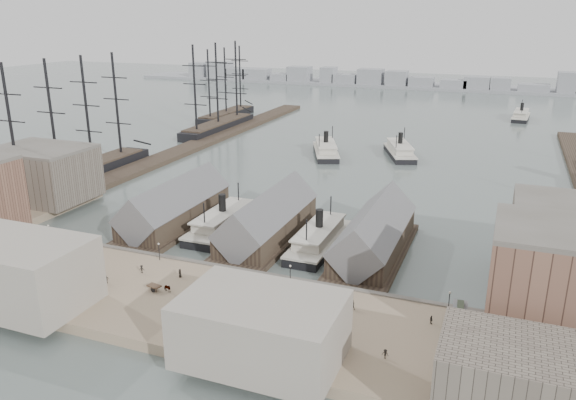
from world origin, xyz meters
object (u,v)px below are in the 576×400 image
at_px(horse_cart_left, 22,247).
at_px(horse_cart_right, 259,328).
at_px(ferry_docked_west, 223,221).
at_px(tram, 459,322).
at_px(horse_cart_center, 163,288).

xyz_separation_m(horse_cart_left, horse_cart_right, (63.03, -11.74, -0.01)).
distance_m(ferry_docked_west, horse_cart_left, 46.18).
relative_size(ferry_docked_west, tram, 2.95).
bearing_deg(tram, horse_cart_center, -178.16).
relative_size(tram, horse_cart_left, 2.01).
xyz_separation_m(ferry_docked_west, horse_cart_center, (6.79, -37.22, 0.44)).
distance_m(tram, horse_cart_left, 93.79).
bearing_deg(tram, horse_cart_right, -162.64).
bearing_deg(ferry_docked_west, horse_cart_center, -79.66).
distance_m(ferry_docked_west, horse_cart_center, 37.83).
bearing_deg(horse_cart_left, horse_cart_right, -75.71).
relative_size(horse_cart_left, horse_cart_center, 0.96).
xyz_separation_m(horse_cart_left, horse_cart_center, (40.24, -5.38, 0.01)).
height_order(ferry_docked_west, tram, ferry_docked_west).
bearing_deg(horse_cart_right, horse_cart_center, 59.80).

